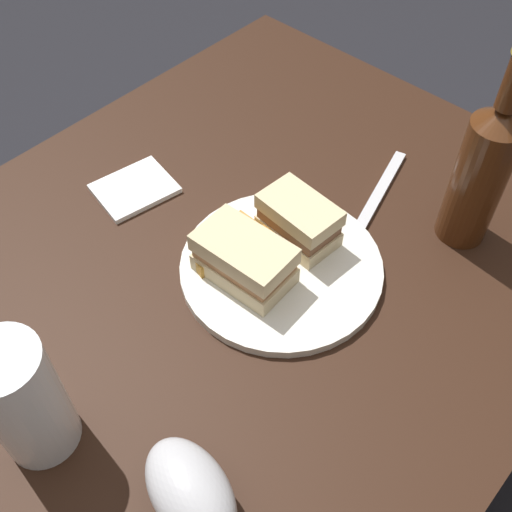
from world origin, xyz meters
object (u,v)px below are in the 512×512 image
plate (281,267)px  cider_bottle (482,171)px  pint_glass (26,404)px  gravy_boat (191,492)px  fork (381,190)px  sandwich_half_left (299,220)px  napkin (135,189)px  sandwich_half_right (242,261)px

plate → cider_bottle: 0.28m
pint_glass → cider_bottle: size_ratio=0.57×
plate → gravy_boat: 0.32m
gravy_boat → cider_bottle: (-0.51, 0.00, 0.07)m
fork → sandwich_half_left: bearing=155.4°
plate → napkin: 0.26m
fork → cider_bottle: bearing=-100.5°
cider_bottle → gravy_boat: bearing=-0.1°
pint_glass → napkin: 0.39m
pint_glass → fork: 0.56m
sandwich_half_right → gravy_boat: size_ratio=0.92×
plate → pint_glass: 0.35m
gravy_boat → cider_bottle: cider_bottle is taller
sandwich_half_left → pint_glass: size_ratio=0.67×
pint_glass → cider_bottle: cider_bottle is taller
plate → fork: 0.21m
gravy_boat → napkin: size_ratio=1.25×
plate → sandwich_half_right: sandwich_half_right is taller
napkin → sandwich_half_left: bearing=109.4°
pint_glass → gravy_boat: pint_glass is taller
sandwich_half_left → cider_bottle: 0.24m
napkin → pint_glass: bearing=35.1°
plate → sandwich_half_left: size_ratio=2.45×
gravy_boat → fork: (-0.50, -0.13, -0.04)m
sandwich_half_left → fork: bearing=170.5°
cider_bottle → fork: size_ratio=1.59×
plate → sandwich_half_right: (0.05, -0.02, 0.04)m
sandwich_half_right → sandwich_half_left: bearing=175.5°
plate → gravy_boat: bearing=25.3°
plate → gravy_boat: gravy_boat is taller
sandwich_half_right → cider_bottle: bearing=149.2°
gravy_boat → napkin: 0.47m
sandwich_half_left → gravy_boat: sandwich_half_left is taller
sandwich_half_left → cider_bottle: cider_bottle is taller
pint_glass → napkin: bearing=-144.9°
sandwich_half_left → fork: (-0.16, 0.03, -0.04)m
sandwich_half_right → cider_bottle: size_ratio=0.44×
sandwich_half_left → plate: bearing=17.1°
sandwich_half_right → pint_glass: bearing=-2.9°
cider_bottle → napkin: size_ratio=2.61×
sandwich_half_right → pint_glass: size_ratio=0.77×
sandwich_half_left → napkin: bearing=-70.6°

